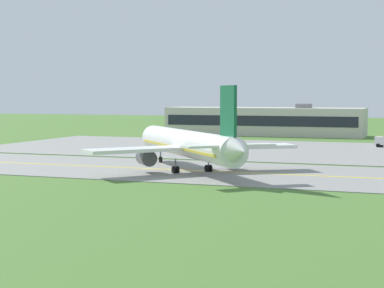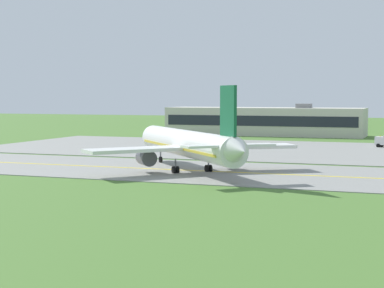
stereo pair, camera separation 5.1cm
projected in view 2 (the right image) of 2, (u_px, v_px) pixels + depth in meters
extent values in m
plane|color=#47702D|center=(196.00, 171.00, 98.21)|extent=(500.00, 500.00, 0.00)
cube|color=gray|center=(196.00, 171.00, 98.21)|extent=(240.00, 28.00, 0.10)
cube|color=gray|center=(311.00, 151.00, 134.02)|extent=(140.00, 52.00, 0.10)
cube|color=yellow|center=(196.00, 171.00, 98.20)|extent=(220.00, 0.60, 0.01)
cylinder|color=white|center=(187.00, 144.00, 97.69)|extent=(25.38, 28.24, 4.00)
cone|color=white|center=(151.00, 136.00, 114.65)|extent=(4.57, 4.46, 3.80)
cone|color=white|center=(239.00, 151.00, 80.51)|extent=(4.67, 4.65, 3.40)
cube|color=gold|center=(187.00, 147.00, 97.73)|extent=(23.65, 26.24, 0.36)
cube|color=#1E232D|center=(155.00, 133.00, 112.55)|extent=(3.74, 3.59, 0.70)
cube|color=white|center=(137.00, 150.00, 92.66)|extent=(13.44, 14.48, 0.50)
cylinder|color=#47474C|center=(146.00, 158.00, 95.34)|extent=(3.97, 4.07, 2.30)
cylinder|color=black|center=(143.00, 157.00, 96.83)|extent=(1.75, 1.57, 2.10)
cube|color=white|center=(245.00, 146.00, 98.69)|extent=(15.18, 12.22, 0.50)
cylinder|color=#47474C|center=(228.00, 155.00, 99.95)|extent=(3.97, 4.07, 2.30)
cylinder|color=black|center=(223.00, 154.00, 101.44)|extent=(1.75, 1.57, 2.10)
cube|color=#145938|center=(228.00, 111.00, 83.31)|extent=(3.20, 3.58, 6.50)
cube|color=white|center=(206.00, 146.00, 82.33)|extent=(5.84, 6.03, 0.30)
cube|color=white|center=(251.00, 145.00, 84.59)|extent=(6.29, 5.42, 0.30)
cylinder|color=slate|center=(161.00, 155.00, 110.02)|extent=(0.24, 0.24, 1.65)
cylinder|color=black|center=(161.00, 160.00, 110.08)|extent=(0.99, 1.06, 1.10)
cylinder|color=slate|center=(175.00, 164.00, 95.11)|extent=(0.24, 0.24, 1.65)
cylinder|color=black|center=(174.00, 170.00, 95.08)|extent=(0.99, 1.06, 1.10)
cylinder|color=black|center=(177.00, 170.00, 95.27)|extent=(0.99, 1.06, 1.10)
cylinder|color=slate|center=(208.00, 163.00, 96.96)|extent=(0.24, 0.24, 1.65)
cylinder|color=black|center=(207.00, 169.00, 96.92)|extent=(0.99, 1.06, 1.10)
cylinder|color=black|center=(210.00, 168.00, 97.12)|extent=(0.99, 1.06, 1.10)
cube|color=silver|center=(380.00, 141.00, 142.90)|extent=(2.28, 2.42, 1.80)
cube|color=#1E232D|center=(377.00, 139.00, 143.33)|extent=(0.63, 1.80, 0.81)
cylinder|color=orange|center=(380.00, 136.00, 142.82)|extent=(0.20, 0.20, 0.18)
cylinder|color=black|center=(378.00, 146.00, 142.17)|extent=(0.95, 0.54, 0.90)
cylinder|color=black|center=(382.00, 145.00, 143.78)|extent=(0.95, 0.54, 0.90)
cube|color=beige|center=(265.00, 121.00, 186.61)|extent=(56.23, 13.76, 7.90)
cube|color=#1E232D|center=(259.00, 121.00, 180.10)|extent=(53.98, 0.10, 2.85)
cube|color=slate|center=(304.00, 106.00, 182.37)|extent=(4.00, 4.00, 1.20)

